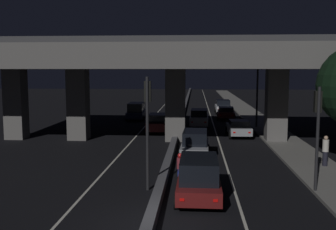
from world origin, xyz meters
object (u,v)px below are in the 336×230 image
(traffic_light_left_of_median, at_px, (148,113))
(car_white_fourth, at_px, (199,118))
(car_silver_third, at_px, (239,128))
(motorcycle_blue_filtering_near, at_px, (180,170))
(street_lamp, at_px, (255,77))
(car_dark_red_lead, at_px, (199,178))
(car_dark_red_lead_oncoming, at_px, (158,123))
(car_white_sixth, at_px, (223,106))
(car_dark_red_fifth, at_px, (226,113))
(car_dark_blue_second_oncoming, at_px, (136,111))
(traffic_light_right_of_median, at_px, (317,121))
(car_silver_second, at_px, (195,144))
(pedestrian_on_sidewalk, at_px, (325,151))

(traffic_light_left_of_median, distance_m, car_white_fourth, 21.04)
(car_silver_third, distance_m, car_white_fourth, 6.58)
(car_white_fourth, bearing_deg, motorcycle_blue_filtering_near, 177.99)
(street_lamp, relative_size, car_silver_third, 2.08)
(motorcycle_blue_filtering_near, bearing_deg, car_silver_third, -20.14)
(car_dark_red_lead, distance_m, car_white_fourth, 21.89)
(car_dark_red_lead_oncoming, bearing_deg, car_dark_red_lead, 10.42)
(traffic_light_left_of_median, distance_m, car_white_sixth, 33.44)
(car_white_sixth, bearing_deg, car_silver_third, 179.74)
(car_dark_red_fifth, relative_size, car_dark_blue_second_oncoming, 0.88)
(traffic_light_right_of_median, distance_m, car_silver_second, 8.98)
(traffic_light_left_of_median, distance_m, car_silver_third, 16.32)
(car_silver_second, xyz_separation_m, motorcycle_blue_filtering_near, (-0.73, -5.44, -0.27))
(car_silver_third, bearing_deg, car_silver_second, 154.56)
(car_white_fourth, distance_m, car_dark_red_fifth, 6.77)
(motorcycle_blue_filtering_near, bearing_deg, car_white_sixth, -10.23)
(car_white_fourth, xyz_separation_m, motorcycle_blue_filtering_near, (-1.10, -19.41, -0.26))
(car_silver_second, height_order, car_white_sixth, car_silver_second)
(car_silver_third, distance_m, car_dark_red_fifth, 11.76)
(car_silver_second, bearing_deg, car_dark_blue_second_oncoming, 21.01)
(car_white_fourth, distance_m, pedestrian_on_sidewalk, 17.54)
(motorcycle_blue_filtering_near, bearing_deg, traffic_light_left_of_median, 129.68)
(car_dark_red_lead, bearing_deg, car_white_sixth, -5.26)
(traffic_light_left_of_median, relative_size, street_lamp, 0.63)
(car_silver_second, height_order, car_dark_blue_second_oncoming, car_dark_blue_second_oncoming)
(car_silver_second, relative_size, motorcycle_blue_filtering_near, 2.26)
(street_lamp, height_order, pedestrian_on_sidewalk, street_lamp)
(car_silver_third, bearing_deg, car_dark_blue_second_oncoming, 41.78)
(car_dark_red_lead, height_order, car_dark_blue_second_oncoming, car_dark_blue_second_oncoming)
(car_white_fourth, bearing_deg, car_silver_second, 179.72)
(car_dark_red_fifth, xyz_separation_m, car_dark_blue_second_oncoming, (-10.06, -1.00, 0.25))
(car_silver_second, bearing_deg, motorcycle_blue_filtering_near, 174.14)
(car_silver_third, height_order, motorcycle_blue_filtering_near, motorcycle_blue_filtering_near)
(car_white_fourth, distance_m, car_dark_red_lead_oncoming, 5.24)
(car_silver_second, distance_m, car_white_fourth, 13.98)
(car_silver_third, distance_m, pedestrian_on_sidewalk, 11.03)
(traffic_light_left_of_median, height_order, traffic_light_right_of_median, traffic_light_left_of_median)
(traffic_light_right_of_median, xyz_separation_m, car_white_sixth, (-1.91, 32.84, -2.39))
(car_dark_red_lead, relative_size, motorcycle_blue_filtering_near, 2.06)
(car_dark_red_fifth, height_order, car_white_sixth, car_white_sixth)
(street_lamp, height_order, car_silver_third, street_lamp)
(car_dark_red_lead, distance_m, pedestrian_on_sidewalk, 9.23)
(car_dark_red_lead, bearing_deg, street_lamp, -14.08)
(street_lamp, xyz_separation_m, car_white_sixth, (-2.05, 13.07, -3.94))
(car_white_sixth, xyz_separation_m, car_dark_blue_second_oncoming, (-10.15, -7.10, 0.09))
(traffic_light_left_of_median, xyz_separation_m, car_dark_red_lead, (2.35, -1.17, -2.64))
(car_dark_red_fifth, relative_size, car_white_sixth, 1.06)
(street_lamp, distance_m, car_silver_second, 14.71)
(car_dark_red_fifth, bearing_deg, pedestrian_on_sidewalk, -167.31)
(traffic_light_left_of_median, xyz_separation_m, car_silver_second, (2.17, 6.74, -2.68))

